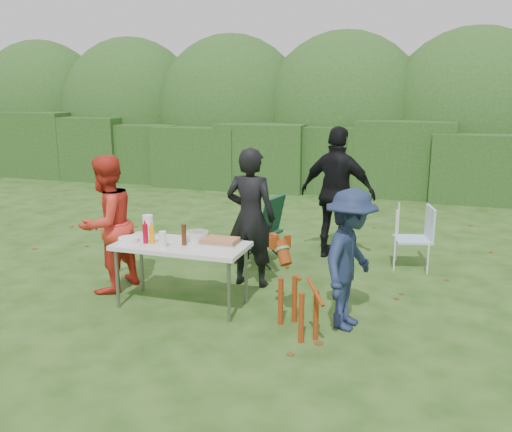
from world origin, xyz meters
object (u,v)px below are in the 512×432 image
(dog, at_px, (298,291))
(camping_chair, at_px, (258,228))
(mustard_bottle, at_px, (152,235))
(ketchup_bottle, at_px, (145,234))
(paper_towel_roll, at_px, (148,226))
(person_red_jacket, at_px, (107,224))
(child, at_px, (350,259))
(person_cook, at_px, (251,217))
(lawn_chair, at_px, (413,237))
(beer_bottle, at_px, (184,235))
(person_black_puffy, at_px, (337,193))
(folding_table, at_px, (181,248))

(dog, relative_size, camping_chair, 0.94)
(camping_chair, xyz_separation_m, mustard_bottle, (-0.65, -1.93, 0.34))
(ketchup_bottle, height_order, paper_towel_roll, paper_towel_roll)
(person_red_jacket, relative_size, child, 1.14)
(camping_chair, xyz_separation_m, ketchup_bottle, (-0.73, -1.94, 0.35))
(person_cook, bearing_deg, lawn_chair, -142.93)
(beer_bottle, bearing_deg, person_black_puffy, 61.47)
(child, xyz_separation_m, lawn_chair, (0.56, 2.26, -0.30))
(child, height_order, paper_towel_roll, child)
(person_black_puffy, bearing_deg, folding_table, 72.10)
(paper_towel_roll, bearing_deg, beer_bottle, -19.87)
(dog, distance_m, ketchup_bottle, 1.88)
(folding_table, relative_size, mustard_bottle, 7.50)
(lawn_chair, relative_size, mustard_bottle, 4.43)
(person_red_jacket, distance_m, paper_towel_roll, 0.58)
(dog, relative_size, lawn_chair, 1.06)
(lawn_chair, bearing_deg, mustard_bottle, 26.31)
(folding_table, height_order, camping_chair, camping_chair)
(folding_table, bearing_deg, person_cook, 59.74)
(person_black_puffy, height_order, lawn_chair, person_black_puffy)
(folding_table, distance_m, ketchup_bottle, 0.44)
(child, xyz_separation_m, dog, (-0.47, -0.28, -0.29))
(dog, bearing_deg, camping_chair, -13.43)
(person_cook, relative_size, person_black_puffy, 0.91)
(person_cook, height_order, child, person_cook)
(person_red_jacket, distance_m, beer_bottle, 1.16)
(mustard_bottle, bearing_deg, dog, -6.47)
(person_red_jacket, relative_size, paper_towel_roll, 6.48)
(person_red_jacket, relative_size, camping_chair, 1.68)
(dog, xyz_separation_m, mustard_bottle, (-1.75, 0.20, 0.39))
(dog, height_order, mustard_bottle, mustard_bottle)
(dog, distance_m, lawn_chair, 2.74)
(person_black_puffy, xyz_separation_m, lawn_chair, (1.10, -0.13, -0.53))
(child, relative_size, beer_bottle, 6.17)
(child, relative_size, dog, 1.58)
(mustard_bottle, bearing_deg, person_red_jacket, 160.39)
(person_cook, relative_size, person_red_jacket, 1.05)
(mustard_bottle, height_order, ketchup_bottle, ketchup_bottle)
(child, relative_size, camping_chair, 1.48)
(dog, xyz_separation_m, lawn_chair, (1.03, 2.54, -0.00))
(person_black_puffy, distance_m, child, 2.46)
(person_black_puffy, distance_m, dog, 2.73)
(dog, distance_m, beer_bottle, 1.46)
(ketchup_bottle, bearing_deg, mustard_bottle, 10.87)
(paper_towel_roll, bearing_deg, child, -4.04)
(lawn_chair, height_order, mustard_bottle, mustard_bottle)
(person_red_jacket, bearing_deg, person_cook, 125.01)
(person_black_puffy, relative_size, beer_bottle, 8.09)
(person_cook, xyz_separation_m, camping_chair, (-0.19, 0.94, -0.38))
(folding_table, distance_m, dog, 1.48)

